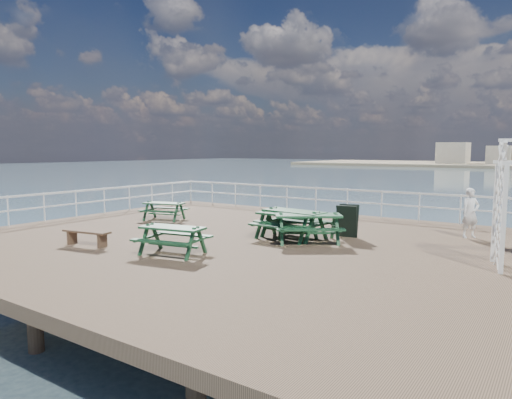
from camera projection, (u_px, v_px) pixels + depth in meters
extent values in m
cube|color=brown|center=(256.00, 246.00, 13.64)|extent=(18.00, 14.00, 0.30)
plane|color=#3C5666|center=(475.00, 196.00, 46.70)|extent=(300.00, 300.00, 0.00)
cube|color=beige|center=(454.00, 153.00, 133.06)|extent=(8.00, 8.00, 6.00)
cube|color=beige|center=(500.00, 155.00, 126.39)|extent=(6.00, 8.00, 5.00)
cylinder|color=brown|center=(193.00, 233.00, 22.49)|extent=(0.36, 0.36, 2.10)
cube|color=white|center=(348.00, 190.00, 19.14)|extent=(17.70, 0.07, 0.07)
cube|color=white|center=(347.00, 202.00, 19.19)|extent=(17.70, 0.05, 0.05)
cylinder|color=white|center=(191.00, 191.00, 24.15)|extent=(0.05, 0.05, 1.10)
cube|color=white|center=(76.00, 191.00, 18.46)|extent=(0.07, 13.70, 0.07)
cube|color=white|center=(76.00, 203.00, 18.52)|extent=(0.05, 13.70, 0.05)
cube|color=#163C24|center=(164.00, 203.00, 17.78)|extent=(1.68, 1.02, 0.05)
cube|color=#163C24|center=(171.00, 208.00, 18.30)|extent=(1.57, 0.64, 0.04)
cube|color=#163C24|center=(157.00, 211.00, 17.31)|extent=(1.57, 0.64, 0.04)
cube|color=#163C24|center=(149.00, 209.00, 18.01)|extent=(0.41, 1.24, 0.05)
cube|color=#163C24|center=(179.00, 211.00, 17.60)|extent=(0.41, 1.24, 0.05)
cube|color=#163C24|center=(153.00, 210.00, 18.26)|extent=(0.19, 0.45, 0.76)
cube|color=#163C24|center=(146.00, 211.00, 17.77)|extent=(0.19, 0.45, 0.76)
cube|color=#163C24|center=(182.00, 211.00, 17.86)|extent=(0.19, 0.45, 0.76)
cube|color=#163C24|center=(176.00, 213.00, 17.36)|extent=(0.19, 0.45, 0.76)
cube|color=#163C24|center=(164.00, 214.00, 17.83)|extent=(1.36, 0.45, 0.05)
cube|color=#163C24|center=(294.00, 212.00, 14.10)|extent=(2.07, 1.01, 0.07)
cube|color=#163C24|center=(306.00, 219.00, 14.63)|extent=(2.00, 0.52, 0.06)
cube|color=#163C24|center=(281.00, 225.00, 13.65)|extent=(2.00, 0.52, 0.06)
cube|color=#163C24|center=(273.00, 220.00, 14.69)|extent=(0.29, 1.60, 0.07)
cube|color=#163C24|center=(316.00, 226.00, 13.60)|extent=(0.29, 1.60, 0.07)
cube|color=#163C24|center=(280.00, 220.00, 14.94)|extent=(0.16, 0.58, 0.97)
cube|color=#163C24|center=(267.00, 223.00, 14.45)|extent=(0.16, 0.58, 0.97)
cube|color=#163C24|center=(322.00, 226.00, 13.85)|extent=(0.16, 0.58, 0.97)
cube|color=#163C24|center=(310.00, 229.00, 13.36)|extent=(0.16, 0.58, 0.97)
cube|color=#163C24|center=(294.00, 229.00, 14.16)|extent=(1.76, 0.31, 0.07)
cube|color=#163C24|center=(308.00, 215.00, 13.45)|extent=(2.02, 1.73, 0.06)
cube|color=#163C24|center=(305.00, 222.00, 14.13)|extent=(1.74, 1.33, 0.05)
cube|color=#163C24|center=(311.00, 230.00, 12.85)|extent=(1.74, 1.33, 0.05)
cube|color=#163C24|center=(281.00, 227.00, 13.48)|extent=(0.96, 1.32, 0.06)
cube|color=#163C24|center=(335.00, 226.00, 13.50)|extent=(0.96, 1.32, 0.06)
cube|color=#163C24|center=(280.00, 227.00, 13.81)|extent=(0.39, 0.50, 0.94)
cube|color=#163C24|center=(282.00, 230.00, 13.17)|extent=(0.39, 0.50, 0.94)
cube|color=#163C24|center=(333.00, 226.00, 13.83)|extent=(0.39, 0.50, 0.94)
cube|color=#163C24|center=(337.00, 230.00, 13.19)|extent=(0.39, 0.50, 0.94)
cube|color=#163C24|center=(308.00, 233.00, 13.51)|extent=(1.46, 1.06, 0.06)
cube|color=#163C24|center=(172.00, 228.00, 11.89)|extent=(1.79, 0.97, 0.06)
cube|color=#163C24|center=(184.00, 234.00, 12.44)|extent=(1.71, 0.56, 0.05)
cube|color=#163C24|center=(160.00, 242.00, 11.40)|extent=(1.71, 0.56, 0.05)
cube|color=#163C24|center=(150.00, 237.00, 12.20)|extent=(0.33, 1.36, 0.06)
cube|color=#163C24|center=(196.00, 241.00, 11.64)|extent=(0.33, 1.36, 0.06)
cube|color=#163C24|center=(157.00, 237.00, 12.47)|extent=(0.17, 0.49, 0.83)
cube|color=#163C24|center=(144.00, 240.00, 11.95)|extent=(0.17, 0.49, 0.83)
cube|color=#163C24|center=(202.00, 241.00, 11.91)|extent=(0.17, 0.49, 0.83)
cube|color=#163C24|center=(190.00, 245.00, 11.39)|extent=(0.17, 0.49, 0.83)
cube|color=#163C24|center=(173.00, 245.00, 11.94)|extent=(1.50, 0.36, 0.06)
cube|color=#163C24|center=(286.00, 214.00, 13.94)|extent=(1.88, 0.79, 0.06)
cube|color=#163C24|center=(297.00, 221.00, 14.47)|extent=(1.86, 0.32, 0.05)
cube|color=#163C24|center=(275.00, 227.00, 13.47)|extent=(1.86, 0.32, 0.05)
cube|color=#163C24|center=(266.00, 222.00, 14.43)|extent=(0.14, 1.50, 0.06)
cube|color=#163C24|center=(308.00, 227.00, 13.52)|extent=(0.14, 1.50, 0.06)
cube|color=#163C24|center=(271.00, 223.00, 14.68)|extent=(0.10, 0.54, 0.90)
cube|color=#163C24|center=(260.00, 225.00, 14.18)|extent=(0.10, 0.54, 0.90)
cube|color=#163C24|center=(313.00, 227.00, 13.77)|extent=(0.10, 0.54, 0.90)
cube|color=#163C24|center=(303.00, 230.00, 13.28)|extent=(0.10, 0.54, 0.90)
cube|color=#163C24|center=(286.00, 230.00, 13.99)|extent=(1.65, 0.14, 0.06)
cube|color=brown|center=(87.00, 232.00, 12.98)|extent=(1.56, 0.61, 0.06)
cube|color=brown|center=(72.00, 237.00, 13.24)|extent=(0.13, 0.33, 0.38)
cube|color=brown|center=(102.00, 241.00, 12.77)|extent=(0.13, 0.33, 0.38)
cube|color=white|center=(504.00, 220.00, 9.94)|extent=(0.11, 0.11, 2.39)
cube|color=white|center=(495.00, 213.00, 11.06)|extent=(0.11, 0.11, 2.39)
cube|color=black|center=(347.00, 222.00, 14.16)|extent=(0.66, 0.36, 1.03)
cube|color=black|center=(348.00, 221.00, 14.35)|extent=(0.66, 0.36, 1.03)
imported|color=white|center=(470.00, 213.00, 14.10)|extent=(0.67, 0.66, 1.55)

